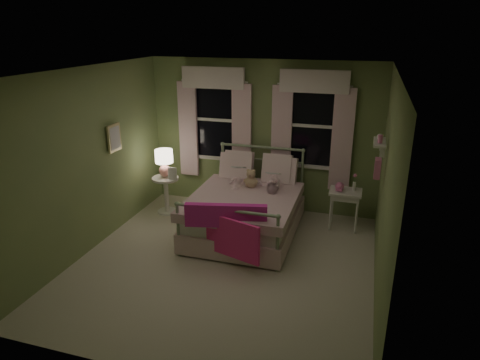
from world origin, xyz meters
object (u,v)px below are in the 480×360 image
(bed, at_px, (246,210))
(nightstand_right, at_px, (345,196))
(child_right, at_px, (271,168))
(table_lamp, at_px, (164,160))
(teddy_bear, at_px, (251,180))
(nightstand_left, at_px, (166,190))
(child_left, at_px, (237,166))

(bed, relative_size, nightstand_right, 3.18)
(child_right, distance_m, table_lamp, 1.83)
(teddy_bear, xyz_separation_m, nightstand_left, (-1.55, 0.07, -0.37))
(bed, distance_m, child_right, 0.77)
(bed, height_order, table_lamp, bed)
(nightstand_left, relative_size, table_lamp, 1.38)
(child_right, height_order, nightstand_right, child_right)
(child_left, distance_m, nightstand_right, 1.80)
(bed, distance_m, table_lamp, 1.68)
(child_left, height_order, nightstand_left, child_left)
(child_right, height_order, table_lamp, child_right)
(bed, distance_m, teddy_bear, 0.49)
(nightstand_left, xyz_separation_m, nightstand_right, (3.02, 0.26, 0.13))
(child_right, relative_size, nightstand_left, 1.23)
(nightstand_left, bearing_deg, bed, -12.01)
(nightstand_left, bearing_deg, child_right, 2.88)
(child_left, relative_size, table_lamp, 1.61)
(bed, bearing_deg, child_right, 56.40)
(child_right, relative_size, table_lamp, 1.69)
(bed, xyz_separation_m, teddy_bear, (0.00, 0.26, 0.41))
(nightstand_left, height_order, table_lamp, table_lamp)
(bed, distance_m, child_left, 0.76)
(bed, distance_m, nightstand_left, 1.58)
(bed, xyz_separation_m, child_right, (0.28, 0.42, 0.58))
(child_left, bearing_deg, nightstand_left, -5.82)
(child_right, bearing_deg, teddy_bear, 15.23)
(child_right, distance_m, nightstand_left, 1.91)
(teddy_bear, bearing_deg, child_left, 150.50)
(child_left, height_order, table_lamp, child_left)
(bed, xyz_separation_m, nightstand_right, (1.47, 0.59, 0.17))
(nightstand_right, bearing_deg, child_right, -172.11)
(bed, bearing_deg, child_left, 123.60)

